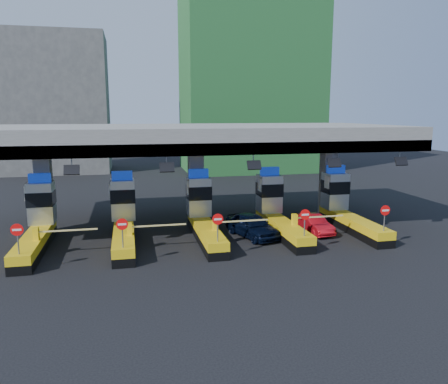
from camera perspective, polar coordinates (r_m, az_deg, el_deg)
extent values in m
plane|color=black|center=(28.38, -2.70, -5.79)|extent=(120.00, 120.00, 0.00)
cube|color=slate|center=(30.28, -3.76, 7.23)|extent=(28.00, 12.00, 1.50)
cube|color=#4C4C49|center=(24.70, -1.75, 5.63)|extent=(28.00, 0.60, 0.70)
cube|color=slate|center=(30.81, -22.40, -0.03)|extent=(1.00, 1.00, 5.50)
cube|color=slate|center=(30.67, -3.69, 0.69)|extent=(1.00, 1.00, 5.50)
cube|color=slate|center=(33.63, 13.40, 1.28)|extent=(1.00, 1.00, 5.50)
cylinder|color=slate|center=(24.51, -19.27, 3.61)|extent=(0.06, 0.06, 0.50)
cube|color=black|center=(24.35, -19.28, 2.74)|extent=(0.80, 0.38, 0.54)
cylinder|color=slate|center=(24.42, -7.53, 4.07)|extent=(0.06, 0.06, 0.50)
cube|color=black|center=(24.26, -7.47, 3.20)|extent=(0.80, 0.38, 0.54)
cylinder|color=slate|center=(25.33, 3.84, 4.36)|extent=(0.06, 0.06, 0.50)
cube|color=black|center=(25.18, 3.96, 3.52)|extent=(0.80, 0.38, 0.54)
cylinder|color=slate|center=(27.15, 14.06, 4.48)|extent=(0.06, 0.06, 0.50)
cube|color=black|center=(27.01, 14.22, 3.69)|extent=(0.80, 0.38, 0.54)
cylinder|color=slate|center=(29.43, 21.96, 4.47)|extent=(0.06, 0.06, 0.50)
cube|color=black|center=(29.30, 22.13, 3.74)|extent=(0.80, 0.38, 0.54)
cube|color=black|center=(27.53, -23.44, -6.62)|extent=(1.20, 8.00, 0.50)
cube|color=#E5B70C|center=(27.40, -23.52, -5.62)|extent=(1.20, 8.00, 0.50)
cube|color=#9EA3A8|center=(29.73, -22.72, -1.29)|extent=(1.50, 1.50, 2.60)
cube|color=black|center=(29.66, -22.77, -0.73)|extent=(1.56, 1.56, 0.90)
cube|color=#0C2DBF|center=(29.48, -22.94, 1.72)|extent=(1.30, 0.35, 0.55)
cube|color=white|center=(29.48, -24.45, -0.12)|extent=(0.06, 0.70, 0.90)
cylinder|color=slate|center=(23.78, -25.30, -5.86)|extent=(0.07, 0.07, 1.30)
cylinder|color=red|center=(23.60, -25.43, -4.48)|extent=(0.60, 0.04, 0.60)
cube|color=white|center=(23.57, -25.44, -4.49)|extent=(0.42, 0.02, 0.10)
cube|color=#E5B70C|center=(26.04, -23.35, -5.04)|extent=(0.30, 0.35, 0.70)
cube|color=white|center=(25.74, -19.75, -4.74)|extent=(3.20, 0.08, 0.08)
cube|color=black|center=(26.99, -12.92, -6.35)|extent=(1.20, 8.00, 0.50)
cube|color=#E5B70C|center=(26.86, -12.96, -5.32)|extent=(1.20, 8.00, 0.50)
cube|color=#9EA3A8|center=(29.23, -13.05, -0.93)|extent=(1.50, 1.50, 2.60)
cube|color=black|center=(29.15, -13.07, -0.36)|extent=(1.56, 1.56, 0.90)
cube|color=#0C2DBF|center=(28.97, -13.17, 2.13)|extent=(1.30, 0.35, 0.55)
cube|color=white|center=(28.83, -14.70, 0.26)|extent=(0.06, 0.70, 0.90)
cylinder|color=slate|center=(23.15, -13.11, -5.54)|extent=(0.07, 0.07, 1.30)
cylinder|color=red|center=(22.96, -13.17, -4.12)|extent=(0.60, 0.04, 0.60)
cube|color=white|center=(22.94, -13.17, -4.14)|extent=(0.42, 0.02, 0.10)
cube|color=#E5B70C|center=(25.54, -12.25, -4.71)|extent=(0.30, 0.35, 0.70)
cube|color=white|center=(25.56, -8.55, -4.34)|extent=(3.20, 0.08, 0.08)
cube|color=black|center=(27.37, -2.35, -5.85)|extent=(1.20, 8.00, 0.50)
cube|color=#E5B70C|center=(27.23, -2.35, -4.84)|extent=(1.20, 8.00, 0.50)
cube|color=#9EA3A8|center=(29.58, -3.32, -0.55)|extent=(1.50, 1.50, 2.60)
cube|color=black|center=(29.50, -3.32, 0.01)|extent=(1.56, 1.56, 0.90)
cube|color=#0C2DBF|center=(29.32, -3.36, 2.48)|extent=(1.30, 0.35, 0.55)
cube|color=white|center=(29.05, -4.80, 0.63)|extent=(0.06, 0.70, 0.90)
cylinder|color=slate|center=(23.58, -0.83, -4.97)|extent=(0.07, 0.07, 1.30)
cylinder|color=red|center=(23.40, -0.82, -3.57)|extent=(0.60, 0.04, 0.60)
cube|color=white|center=(23.38, -0.81, -3.59)|extent=(0.42, 0.02, 0.10)
cube|color=#E5B70C|center=(26.00, -1.14, -4.20)|extent=(0.30, 0.35, 0.70)
cube|color=white|center=(26.34, 2.39, -3.80)|extent=(3.20, 0.08, 0.08)
cube|color=black|center=(28.63, 7.60, -5.21)|extent=(1.20, 8.00, 0.50)
cube|color=#E5B70C|center=(28.50, 7.62, -4.24)|extent=(1.20, 8.00, 0.50)
cube|color=#9EA3A8|center=(30.75, 5.92, -0.17)|extent=(1.50, 1.50, 2.60)
cube|color=black|center=(30.67, 5.94, 0.37)|extent=(1.56, 1.56, 0.90)
cube|color=#0C2DBF|center=(30.50, 5.97, 2.75)|extent=(1.30, 0.35, 0.55)
cube|color=white|center=(30.10, 4.67, 0.98)|extent=(0.06, 0.70, 0.90)
cylinder|color=slate|center=(25.03, 10.48, -4.24)|extent=(0.07, 0.07, 1.30)
cylinder|color=red|center=(24.86, 10.55, -2.92)|extent=(0.60, 0.04, 0.60)
cube|color=white|center=(24.84, 10.58, -2.93)|extent=(0.42, 0.02, 0.10)
cube|color=#E5B70C|center=(27.39, 9.20, -3.59)|extent=(0.30, 0.35, 0.70)
cube|color=white|center=(28.00, 12.35, -3.18)|extent=(3.20, 0.08, 0.08)
cube|color=black|center=(30.66, 16.45, -4.50)|extent=(1.20, 8.00, 0.50)
cube|color=#E5B70C|center=(30.54, 16.49, -3.60)|extent=(1.20, 8.00, 0.50)
cube|color=#9EA3A8|center=(32.65, 14.28, 0.17)|extent=(1.50, 1.50, 2.60)
cube|color=black|center=(32.58, 14.32, 0.69)|extent=(1.56, 1.56, 0.90)
cube|color=#0C2DBF|center=(32.41, 14.40, 2.92)|extent=(1.30, 0.35, 0.55)
cube|color=white|center=(31.92, 13.29, 1.26)|extent=(0.06, 0.70, 0.90)
cylinder|color=slate|center=(27.33, 20.21, -3.48)|extent=(0.07, 0.07, 1.30)
cylinder|color=red|center=(27.18, 20.32, -2.26)|extent=(0.60, 0.04, 0.60)
cube|color=white|center=(27.16, 20.35, -2.28)|extent=(0.42, 0.02, 0.10)
cube|color=#E5B70C|center=(29.56, 18.26, -2.95)|extent=(0.30, 0.35, 0.70)
cube|color=white|center=(30.41, 20.95, -2.56)|extent=(3.20, 0.08, 0.08)
cube|color=#1E5926|center=(61.48, 3.42, 16.02)|extent=(18.00, 12.00, 28.00)
cube|color=#4C4C49|center=(63.61, -21.32, 10.64)|extent=(14.00, 10.00, 18.00)
imported|color=black|center=(28.10, 3.70, -4.37)|extent=(3.03, 4.77, 1.51)
imported|color=red|center=(29.63, 11.54, -4.08)|extent=(1.70, 3.81, 1.21)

